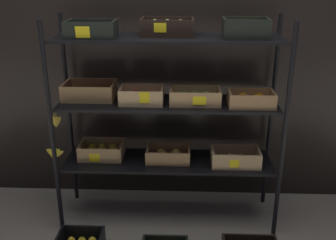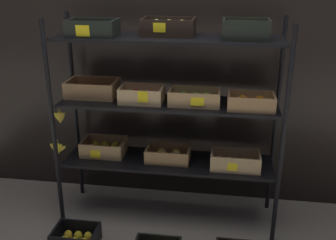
# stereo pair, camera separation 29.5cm
# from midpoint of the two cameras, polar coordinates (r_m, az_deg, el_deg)

# --- Properties ---
(ground_plane) EXTENTS (10.00, 10.00, 0.00)m
(ground_plane) POSITION_cam_midpoint_polar(r_m,az_deg,el_deg) (3.33, -2.60, -13.37)
(ground_plane) COLOR gray
(storefront_wall) EXTENTS (4.01, 0.12, 2.66)m
(storefront_wall) POSITION_cam_midpoint_polar(r_m,az_deg,el_deg) (3.22, -2.37, 11.10)
(storefront_wall) COLOR black
(storefront_wall) RESTS_ON ground_plane
(display_rack) EXTENTS (1.74, 0.47, 1.57)m
(display_rack) POSITION_cam_midpoint_polar(r_m,az_deg,el_deg) (2.90, -3.14, 2.70)
(display_rack) COLOR black
(display_rack) RESTS_ON ground_plane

